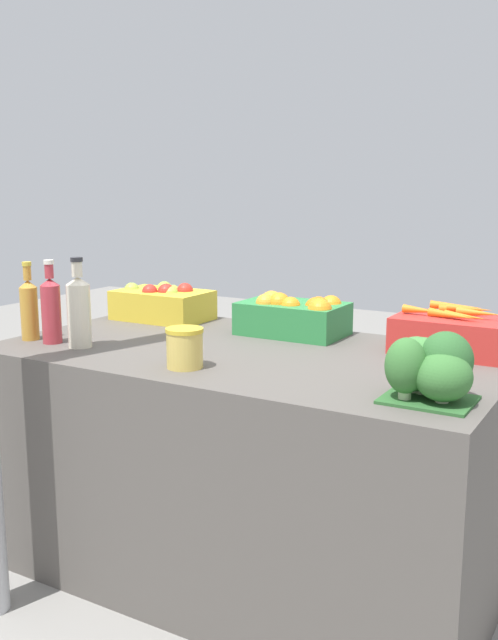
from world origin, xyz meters
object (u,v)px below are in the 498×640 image
pickle_jar (185,348)px  apple_crate (163,303)px  juice_bottle_amber (29,308)px  orange_crate (296,315)px  juice_bottle_ruby (51,308)px  carrot_crate (454,334)px  juice_bottle_cloudy (79,310)px  broccoli_pile (429,367)px

pickle_jar → apple_crate: bearing=131.7°
apple_crate → juice_bottle_amber: juice_bottle_amber is taller
orange_crate → juice_bottle_ruby: juice_bottle_ruby is taller
apple_crate → carrot_crate: carrot_crate is taller
carrot_crate → juice_bottle_ruby: (-1.22, -0.54, 0.06)m
apple_crate → juice_bottle_ruby: size_ratio=1.30×
juice_bottle_amber → pickle_jar: 0.69m
juice_bottle_cloudy → juice_bottle_amber: bearing=180.0°
juice_bottle_ruby → carrot_crate: bearing=23.7°
carrot_crate → broccoli_pile: size_ratio=1.65×
juice_bottle_ruby → pickle_jar: 0.59m
broccoli_pile → apple_crate: bearing=156.5°
broccoli_pile → juice_bottle_ruby: 1.30m
apple_crate → juice_bottle_cloudy: (0.06, -0.54, 0.06)m
juice_bottle_amber → carrot_crate: bearing=22.0°
juice_bottle_ruby → orange_crate: bearing=38.8°
apple_crate → juice_bottle_amber: size_ratio=1.36×
broccoli_pile → juice_bottle_cloudy: (-1.17, -0.00, 0.04)m
carrot_crate → broccoli_pile: broccoli_pile is taller
apple_crate → juice_bottle_ruby: (-0.07, -0.54, 0.05)m
broccoli_pile → carrot_crate: bearing=97.8°
apple_crate → juice_bottle_amber: (-0.17, -0.54, 0.05)m
carrot_crate → pickle_jar: carrot_crate is taller
broccoli_pile → pickle_jar: 0.71m
orange_crate → carrot_crate: (0.56, 0.01, -0.01)m
apple_crate → juice_bottle_cloudy: size_ratio=1.23×
apple_crate → juice_bottle_cloudy: juice_bottle_cloudy is taller
carrot_crate → orange_crate: bearing=-179.4°
apple_crate → pickle_jar: 0.78m
juice_bottle_amber → juice_bottle_ruby: juice_bottle_ruby is taller
carrot_crate → pickle_jar: 0.86m
orange_crate → pickle_jar: orange_crate is taller
juice_bottle_cloudy → pickle_jar: bearing=-5.8°
broccoli_pile → juice_bottle_cloudy: size_ratio=0.75×
broccoli_pile → juice_bottle_amber: 1.40m
juice_bottle_ruby → juice_bottle_cloudy: (0.13, -0.00, 0.01)m
orange_crate → juice_bottle_amber: (-0.76, -0.53, 0.04)m
apple_crate → juice_bottle_amber: 0.56m
carrot_crate → juice_bottle_cloudy: bearing=-153.9°
pickle_jar → juice_bottle_cloudy: bearing=174.2°
broccoli_pile → juice_bottle_ruby: size_ratio=0.79×
broccoli_pile → juice_bottle_ruby: bearing=-180.0°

